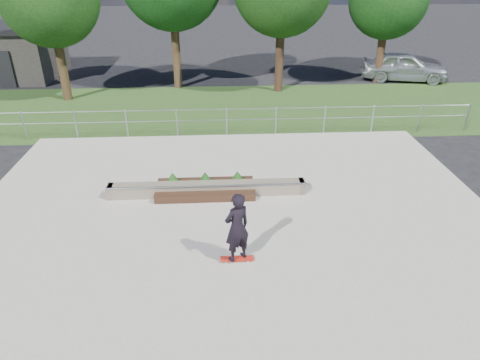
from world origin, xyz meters
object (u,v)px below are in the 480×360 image
skateboarder (237,228)px  parked_car (404,66)px  grind_ledge (207,189)px  planter_bed (205,187)px

skateboarder → parked_car: bearing=57.2°
grind_ledge → parked_car: parked_car is taller
parked_car → planter_bed: bearing=152.9°
grind_ledge → skateboarder: skateboarder is taller
grind_ledge → skateboarder: bearing=-77.1°
grind_ledge → parked_car: (11.38, 13.21, 0.56)m
grind_ledge → parked_car: 17.45m
planter_bed → parked_car: size_ratio=0.62×
planter_bed → parked_car: (11.44, 13.06, 0.58)m
planter_bed → grind_ledge: bearing=-69.8°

